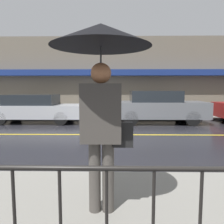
{
  "coord_description": "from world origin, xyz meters",
  "views": [
    {
      "loc": [
        0.39,
        -7.68,
        1.62
      ],
      "look_at": [
        0.29,
        -2.29,
        1.06
      ],
      "focal_mm": 35.0,
      "sensor_mm": 36.0,
      "label": 1
    }
  ],
  "objects": [
    {
      "name": "lane_marking",
      "position": [
        0.0,
        0.0,
        0.0
      ],
      "size": [
        25.2,
        0.12,
        0.01
      ],
      "color": "gold",
      "rests_on": "ground_plane"
    },
    {
      "name": "sidewalk_near",
      "position": [
        0.0,
        -5.14,
        0.05
      ],
      "size": [
        28.0,
        2.71,
        0.1
      ],
      "color": "gray",
      "rests_on": "ground_plane"
    },
    {
      "name": "pedestrian",
      "position": [
        0.22,
        -5.09,
        1.92
      ],
      "size": [
        1.18,
        1.18,
        2.27
      ],
      "rotation": [
        0.0,
        0.0,
        3.14
      ],
      "color": "#4C4742",
      "rests_on": "sidewalk_near"
    },
    {
      "name": "ground_plane",
      "position": [
        0.0,
        0.0,
        0.0
      ],
      "size": [
        80.0,
        80.0,
        0.0
      ],
      "primitive_type": "plane",
      "color": "black"
    },
    {
      "name": "sidewalk_far",
      "position": [
        0.0,
        4.72,
        0.05
      ],
      "size": [
        28.0,
        1.87,
        0.1
      ],
      "color": "gray",
      "rests_on": "ground_plane"
    },
    {
      "name": "car_silver",
      "position": [
        -3.53,
        2.82,
        0.7
      ],
      "size": [
        4.48,
        1.76,
        1.36
      ],
      "color": "#B2B5BA",
      "rests_on": "ground_plane"
    },
    {
      "name": "railing_foreground",
      "position": [
        0.0,
        -6.24,
        0.73
      ],
      "size": [
        12.0,
        0.04,
        1.0
      ],
      "color": "black",
      "rests_on": "sidewalk_near"
    },
    {
      "name": "car_grey",
      "position": [
        2.39,
        2.82,
        0.79
      ],
      "size": [
        4.43,
        1.9,
        1.55
      ],
      "color": "slate",
      "rests_on": "ground_plane"
    },
    {
      "name": "building_storefront",
      "position": [
        0.0,
        5.78,
        2.4
      ],
      "size": [
        28.0,
        0.85,
        4.77
      ],
      "color": "#706656",
      "rests_on": "ground_plane"
    }
  ]
}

